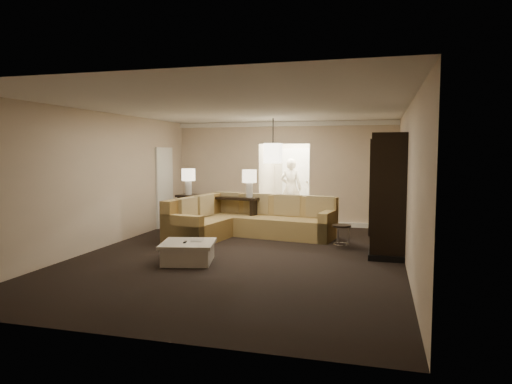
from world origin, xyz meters
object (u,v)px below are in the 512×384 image
(coffee_table, at_px, (188,252))
(console_table, at_px, (218,210))
(armoire, at_px, (388,196))
(drink_table, at_px, (341,232))
(sectional_sofa, at_px, (245,220))
(person, at_px, (291,185))

(coffee_table, distance_m, console_table, 3.42)
(coffee_table, bearing_deg, armoire, 26.76)
(armoire, height_order, drink_table, armoire)
(coffee_table, bearing_deg, sectional_sofa, 83.86)
(coffee_table, bearing_deg, drink_table, 37.11)
(person, bearing_deg, sectional_sofa, 85.84)
(drink_table, relative_size, person, 0.25)
(console_table, bearing_deg, coffee_table, -69.69)
(coffee_table, relative_size, drink_table, 2.29)
(coffee_table, height_order, armoire, armoire)
(console_table, xyz_separation_m, person, (1.35, 2.72, 0.47))
(armoire, distance_m, drink_table, 1.19)
(sectional_sofa, distance_m, drink_table, 2.38)
(sectional_sofa, relative_size, console_table, 1.54)
(console_table, distance_m, drink_table, 3.50)
(sectional_sofa, bearing_deg, coffee_table, -86.91)
(person, bearing_deg, armoire, 125.27)
(console_table, xyz_separation_m, drink_table, (3.20, -1.41, -0.17))
(sectional_sofa, xyz_separation_m, coffee_table, (-0.29, -2.65, -0.19))
(drink_table, bearing_deg, sectional_sofa, 162.47)
(coffee_table, distance_m, armoire, 3.97)
(sectional_sofa, distance_m, person, 3.50)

